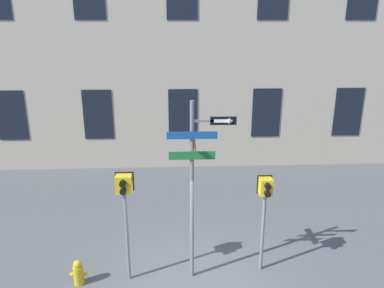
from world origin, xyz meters
The scene contains 4 objects.
street_sign_pole centered at (0.11, 0.60, 2.58)m, with size 1.48×0.80×4.30m.
pedestrian_signal_left centered at (-1.46, 0.56, 2.14)m, with size 0.41×0.40×2.69m.
pedestrian_signal_right centered at (1.75, 0.78, 1.92)m, with size 0.35×0.40×2.46m.
fire_hydrant centered at (-2.62, 0.44, 0.30)m, with size 0.40×0.24×0.62m.
Camera 1 is at (-0.31, -7.03, 5.82)m, focal length 35.00 mm.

